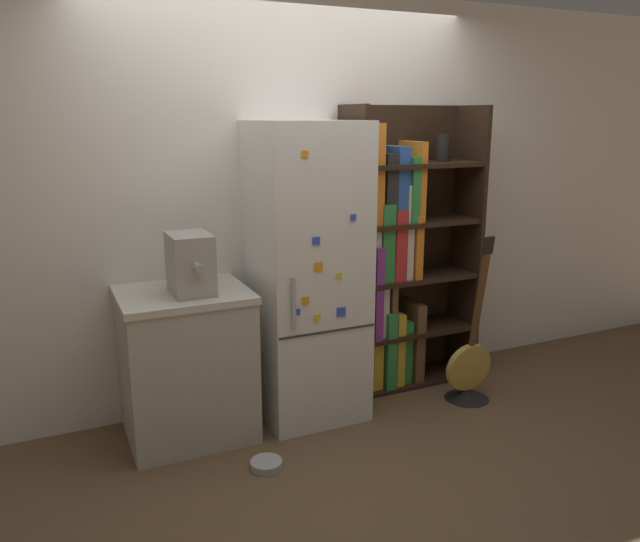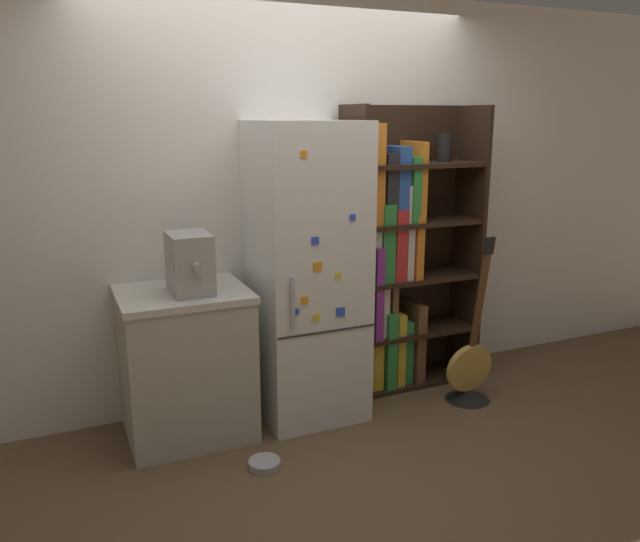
# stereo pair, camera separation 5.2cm
# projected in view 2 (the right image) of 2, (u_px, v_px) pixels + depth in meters

# --- Properties ---
(ground_plane) EXTENTS (16.00, 16.00, 0.00)m
(ground_plane) POSITION_uv_depth(u_px,v_px,m) (316.00, 418.00, 3.90)
(ground_plane) COLOR brown
(wall_back) EXTENTS (8.00, 0.05, 2.60)m
(wall_back) POSITION_uv_depth(u_px,v_px,m) (286.00, 202.00, 4.01)
(wall_back) COLOR white
(wall_back) RESTS_ON ground_plane
(refrigerator) EXTENTS (0.62, 0.64, 1.82)m
(refrigerator) POSITION_uv_depth(u_px,v_px,m) (306.00, 273.00, 3.81)
(refrigerator) COLOR white
(refrigerator) RESTS_ON ground_plane
(bookshelf) EXTENTS (0.94, 0.37, 1.91)m
(bookshelf) POSITION_uv_depth(u_px,v_px,m) (393.00, 263.00, 4.23)
(bookshelf) COLOR black
(bookshelf) RESTS_ON ground_plane
(kitchen_counter) EXTENTS (0.73, 0.62, 0.88)m
(kitchen_counter) POSITION_uv_depth(u_px,v_px,m) (186.00, 363.00, 3.63)
(kitchen_counter) COLOR #BCB7A8
(kitchen_counter) RESTS_ON ground_plane
(espresso_machine) EXTENTS (0.22, 0.36, 0.34)m
(espresso_machine) POSITION_uv_depth(u_px,v_px,m) (190.00, 263.00, 3.45)
(espresso_machine) COLOR #A5A39E
(espresso_machine) RESTS_ON kitchen_counter
(guitar) EXTENTS (0.33, 0.30, 1.13)m
(guitar) POSITION_uv_depth(u_px,v_px,m) (469.00, 376.00, 4.12)
(guitar) COLOR black
(guitar) RESTS_ON ground_plane
(pet_bowl) EXTENTS (0.18, 0.18, 0.04)m
(pet_bowl) POSITION_uv_depth(u_px,v_px,m) (264.00, 463.00, 3.35)
(pet_bowl) COLOR #B7B7BC
(pet_bowl) RESTS_ON ground_plane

